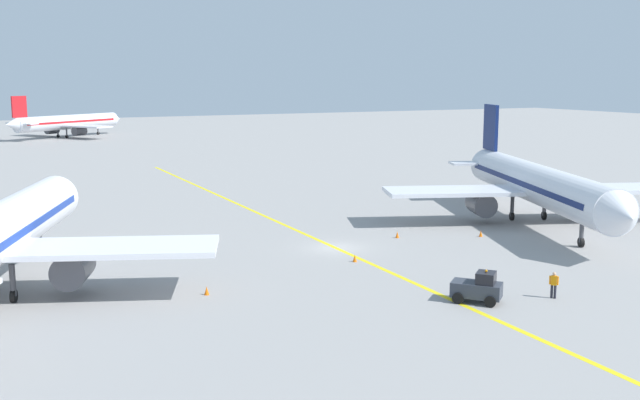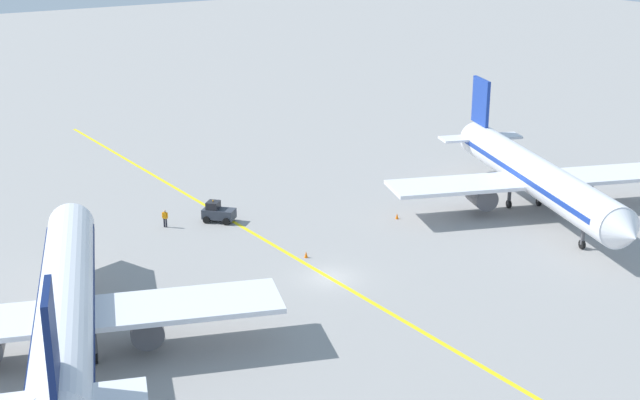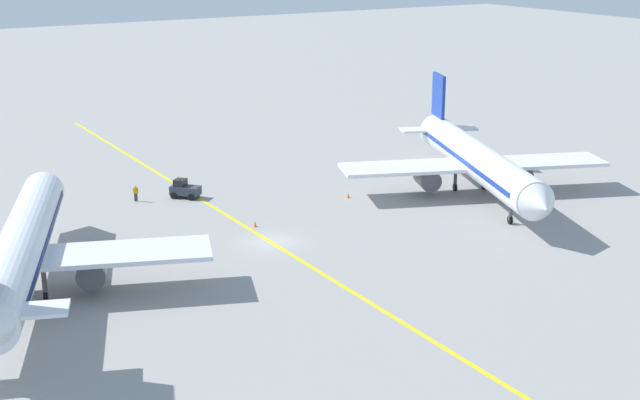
% 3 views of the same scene
% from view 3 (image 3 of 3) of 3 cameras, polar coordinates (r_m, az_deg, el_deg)
% --- Properties ---
extents(ground_plane, '(400.00, 400.00, 0.00)m').
position_cam_3_polar(ground_plane, '(79.18, -3.16, -2.72)').
color(ground_plane, gray).
extents(apron_yellow_centreline, '(0.97, 120.00, 0.01)m').
position_cam_3_polar(apron_yellow_centreline, '(79.18, -3.16, -2.72)').
color(apron_yellow_centreline, yellow).
rests_on(apron_yellow_centreline, ground).
extents(airplane_at_gate, '(28.00, 34.20, 10.60)m').
position_cam_3_polar(airplane_at_gate, '(93.84, 9.95, 2.54)').
color(airplane_at_gate, white).
rests_on(airplane_at_gate, ground).
extents(airplane_adjacent_stand, '(28.06, 34.32, 10.60)m').
position_cam_3_polar(airplane_adjacent_stand, '(70.22, -18.55, -2.97)').
color(airplane_adjacent_stand, silver).
rests_on(airplane_adjacent_stand, ground).
extents(baggage_tug_dark, '(3.13, 3.23, 2.11)m').
position_cam_3_polar(baggage_tug_dark, '(93.05, -8.67, 0.69)').
color(baggage_tug_dark, '#333842').
rests_on(baggage_tug_dark, ground).
extents(ground_crew_worker, '(0.43, 0.45, 1.68)m').
position_cam_3_polar(ground_crew_worker, '(92.69, -11.72, 0.46)').
color(ground_crew_worker, '#23232D').
rests_on(ground_crew_worker, ground).
extents(traffic_cone_near_nose, '(0.32, 0.32, 0.55)m').
position_cam_3_polar(traffic_cone_near_nose, '(75.72, -12.67, -3.83)').
color(traffic_cone_near_nose, orange).
rests_on(traffic_cone_near_nose, ground).
extents(traffic_cone_mid_apron, '(0.32, 0.32, 0.55)m').
position_cam_3_polar(traffic_cone_mid_apron, '(75.54, -7.14, -3.58)').
color(traffic_cone_mid_apron, orange).
rests_on(traffic_cone_mid_apron, ground).
extents(traffic_cone_by_wingtip, '(0.32, 0.32, 0.55)m').
position_cam_3_polar(traffic_cone_by_wingtip, '(92.11, 1.82, 0.30)').
color(traffic_cone_by_wingtip, orange).
rests_on(traffic_cone_by_wingtip, ground).
extents(traffic_cone_far_edge, '(0.32, 0.32, 0.55)m').
position_cam_3_polar(traffic_cone_far_edge, '(83.36, -4.19, -1.53)').
color(traffic_cone_far_edge, orange).
rests_on(traffic_cone_far_edge, ground).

